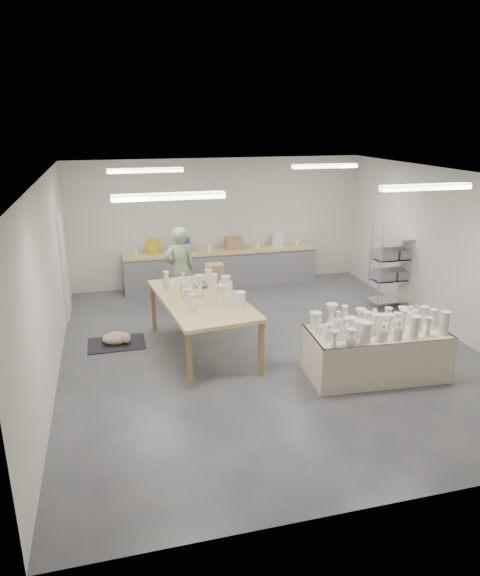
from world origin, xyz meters
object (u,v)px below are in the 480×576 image
object	(u,v)px
work_table	(203,296)
red_stool	(179,295)
potter	(180,270)
drying_table	(375,350)

from	to	relation	value
work_table	red_stool	xyz separation A→B (m)	(-0.12, 2.21, -0.71)
work_table	red_stool	bearing A→B (deg)	86.43
potter	red_stool	size ratio (longest dim) A/B	5.44
drying_table	potter	xyz separation A→B (m)	(-2.51, 3.61, 0.47)
drying_table	potter	size ratio (longest dim) A/B	1.22
drying_table	work_table	distance (m)	2.97
drying_table	red_stool	size ratio (longest dim) A/B	6.61
drying_table	work_table	xyz separation A→B (m)	(-2.39, 1.67, 0.54)
potter	red_stool	distance (m)	0.69
drying_table	work_table	size ratio (longest dim) A/B	0.80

